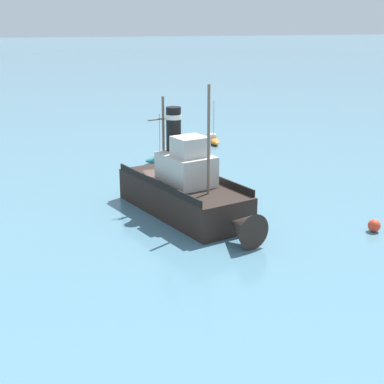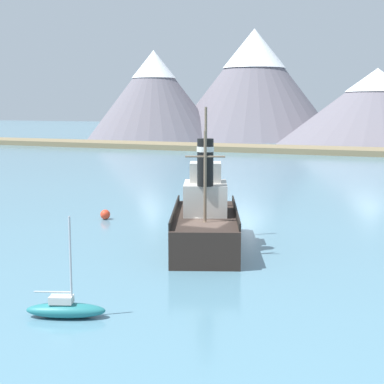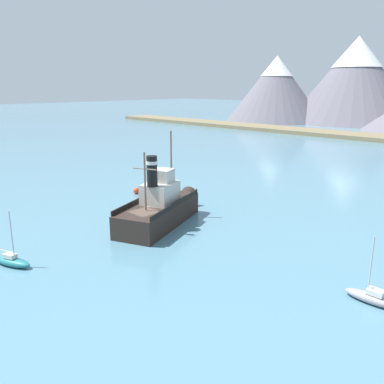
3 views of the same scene
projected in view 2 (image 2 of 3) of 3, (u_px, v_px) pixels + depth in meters
The scene contains 6 objects.
ground_plane at pixel (205, 259), 38.64m from camera, with size 600.00×600.00×0.00m, color teal.
mountain_ridge at pixel (341, 94), 160.52m from camera, with size 180.03×68.84×33.35m.
shoreline_strip at pixel (370, 152), 121.98m from camera, with size 240.00×12.00×1.20m, color #7A6B4C.
old_tugboat at pixel (205, 221), 42.02m from camera, with size 8.50×14.63×9.90m.
sailboat_teal at pixel (66, 309), 27.88m from camera, with size 3.94×2.38×4.90m.
mooring_buoy at pixel (105, 214), 52.13m from camera, with size 0.87×0.87×0.87m, color red.
Camera 2 is at (14.02, -34.90, 9.95)m, focal length 55.00 mm.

